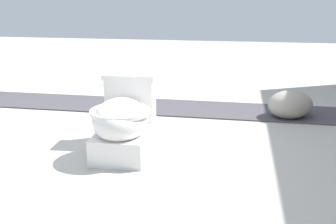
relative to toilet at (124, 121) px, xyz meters
The scene contains 4 objects.
ground_plane 0.24m from the toilet, 59.29° to the right, with size 14.00×14.00×0.00m, color #A8A59E.
gravel_strip 1.22m from the toilet, 159.54° to the left, with size 0.56×8.00×0.01m, color #423F44.
toilet is the anchor object (origin of this frame).
boulder_near 1.57m from the toilet, 130.00° to the left, with size 0.40×0.31×0.25m, color gray.
Camera 1 is at (2.38, 0.82, 1.04)m, focal length 42.00 mm.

